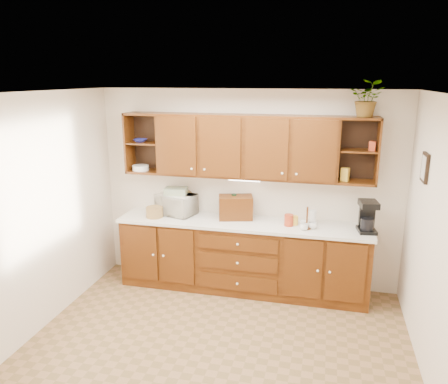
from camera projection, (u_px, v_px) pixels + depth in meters
The scene contains 26 objects.
floor at pixel (215, 352), 4.49m from camera, with size 4.00×4.00×0.00m, color olive.
ceiling at pixel (213, 93), 3.83m from camera, with size 4.00×4.00×0.00m, color white.
back_wall at pixel (247, 189), 5.81m from camera, with size 4.00×4.00×0.00m, color silver.
left_wall at pixel (31, 218), 4.61m from camera, with size 3.50×3.50×0.00m, color silver.
right_wall at pixel (441, 252), 3.71m from camera, with size 3.50×3.50×0.00m, color silver.
base_cabinets at pixel (242, 257), 5.74m from camera, with size 3.20×0.60×0.90m, color #351606.
countertop at pixel (243, 223), 5.61m from camera, with size 3.24×0.64×0.04m, color silver.
upper_cabinets at pixel (246, 146), 5.50m from camera, with size 3.20×0.33×0.80m.
undercabinet_light at pixel (245, 180), 5.56m from camera, with size 0.40×0.05×0.03m, color white.
framed_picture at pixel (425, 168), 4.42m from camera, with size 0.03×0.24×0.30m, color black.
wicker_basket at pixel (155, 212), 5.77m from camera, with size 0.22×0.22×0.14m, color #A68245.
microwave at pixel (176, 204), 5.88m from camera, with size 0.50×0.34×0.28m, color beige.
towel_stack at pixel (176, 191), 5.84m from camera, with size 0.29×0.22×0.09m, color tan.
wine_bottle at pixel (234, 206), 5.73m from camera, with size 0.07×0.07×0.32m, color black.
woven_tray at pixel (185, 211), 6.03m from camera, with size 0.31×0.31×0.02m, color #A68245.
bread_box at pixel (236, 207), 5.70m from camera, with size 0.43×0.27×0.30m, color #351606.
mug_tree at pixel (307, 225), 5.34m from camera, with size 0.23×0.24×0.28m.
canister_red at pixel (289, 220), 5.43m from camera, with size 0.11×0.11×0.15m, color #AD3519.
canister_white at pixel (313, 217), 5.49m from camera, with size 0.08×0.08×0.18m, color white.
canister_yellow at pixel (295, 220), 5.47m from camera, with size 0.09×0.09×0.12m, color gold.
coffee_maker at pixel (367, 217), 5.21m from camera, with size 0.24×0.29×0.38m.
bowl_stack at pixel (140, 140), 5.81m from camera, with size 0.17×0.17×0.04m, color navy.
plate_stack at pixel (141, 168), 5.88m from camera, with size 0.22×0.22×0.07m, color white.
pantry_box_yellow at pixel (345, 174), 5.27m from camera, with size 0.09×0.07×0.16m, color gold.
pantry_box_red at pixel (373, 146), 5.11m from camera, with size 0.07×0.07×0.11m, color #AD3519.
potted_plant at pixel (368, 98), 4.99m from camera, with size 0.38×0.33×0.42m, color #999999.
Camera 1 is at (1.00, -3.79, 2.74)m, focal length 35.00 mm.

